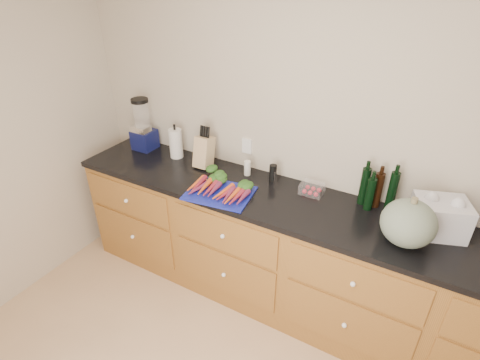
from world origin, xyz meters
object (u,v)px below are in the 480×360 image
Objects in this scene: carrots at (223,187)px; knife_block at (204,152)px; paper_towel at (176,143)px; squash at (408,223)px; tomato_box at (312,189)px; blender_appliance at (143,127)px; cutting_board at (220,193)px.

carrots is 0.43m from knife_block.
paper_towel is at bearing 156.11° from carrots.
paper_towel is (-0.63, 0.28, 0.08)m from carrots.
knife_block is (-0.33, 0.26, 0.08)m from carrots.
knife_block is at bearing -3.89° from paper_towel.
squash reaches higher than tomato_box.
paper_towel reaches higher than tomato_box.
blender_appliance is 2.82× the size of tomato_box.
cutting_board is 0.71m from paper_towel.
carrots is (0.00, 0.04, 0.03)m from cutting_board.
cutting_board is at bearing -18.11° from blender_appliance.
carrots is 2.79× the size of tomato_box.
knife_block is at bearing -1.58° from blender_appliance.
tomato_box is at bearing 27.18° from carrots.
squash is 2.20m from blender_appliance.
paper_towel is at bearing 152.94° from cutting_board.
knife_block is at bearing 171.89° from squash.
carrots is at bearing -178.24° from squash.
blender_appliance is (-0.97, 0.27, 0.16)m from carrots.
carrots and tomato_box have the same top height.
knife_block is 1.55× the size of tomato_box.
paper_towel reaches higher than cutting_board.
squash is at bearing -7.44° from paper_towel.
squash is 1.25× the size of knife_block.
knife_block reaches higher than carrots.
carrots is 0.63m from tomato_box.
blender_appliance is 0.35m from paper_towel.
knife_block reaches higher than paper_towel.
knife_block is (0.64, -0.02, -0.07)m from blender_appliance.
carrots reaches higher than cutting_board.
cutting_board is 0.46m from knife_block.
paper_towel is (-0.63, 0.32, 0.12)m from cutting_board.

